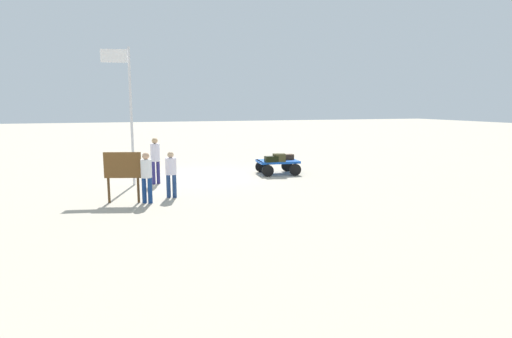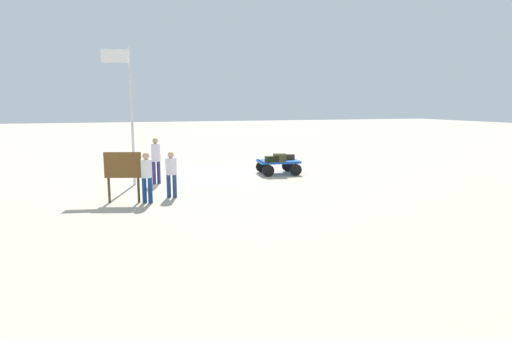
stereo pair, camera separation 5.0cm
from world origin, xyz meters
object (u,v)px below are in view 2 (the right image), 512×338
object	(u,v)px
worker_lead	(156,157)
flagpole	(128,105)
luggage_cart	(278,164)
suitcase_olive	(272,159)
signboard	(123,169)
suitcase_tan	(280,158)
suitcase_navy	(287,157)
worker_trailing	(171,171)
worker_supervisor	(147,174)

from	to	relation	value
worker_lead	flagpole	xyz separation A→B (m)	(0.94, -0.06, 2.00)
luggage_cart	suitcase_olive	distance (m)	0.69
signboard	suitcase_tan	bearing A→B (deg)	-153.22
suitcase_olive	worker_lead	size ratio (longest dim) A/B	0.32
suitcase_tan	flagpole	distance (m)	6.67
suitcase_olive	suitcase_navy	size ratio (longest dim) A/B	0.91
flagpole	suitcase_tan	bearing A→B (deg)	-177.38
suitcase_olive	worker_lead	distance (m)	4.96
luggage_cart	signboard	bearing A→B (deg)	29.24
suitcase_navy	suitcase_tan	bearing A→B (deg)	41.66
suitcase_olive	suitcase_navy	xyz separation A→B (m)	(-0.92, -0.53, -0.01)
worker_trailing	worker_supervisor	xyz separation A→B (m)	(0.83, 0.59, 0.03)
worker_lead	signboard	bearing A→B (deg)	66.89
worker_lead	worker_supervisor	distance (m)	3.32
worker_lead	worker_trailing	xyz separation A→B (m)	(-0.27, 2.67, -0.16)
suitcase_navy	signboard	xyz separation A→B (m)	(7.13, 3.81, 0.35)
worker_lead	flagpole	size ratio (longest dim) A/B	0.35
suitcase_navy	flagpole	bearing A→B (deg)	6.51
suitcase_tan	worker_trailing	distance (m)	5.89
suitcase_olive	flagpole	world-z (taller)	flagpole
worker_supervisor	signboard	bearing A→B (deg)	-22.82
luggage_cart	worker_supervisor	world-z (taller)	worker_supervisor
worker_lead	luggage_cart	bearing A→B (deg)	-172.04
suitcase_tan	worker_lead	size ratio (longest dim) A/B	0.33
suitcase_navy	worker_supervisor	distance (m)	7.63
suitcase_olive	suitcase_tan	size ratio (longest dim) A/B	0.96
worker_trailing	signboard	world-z (taller)	signboard
suitcase_olive	luggage_cart	bearing A→B (deg)	-135.37
worker_lead	worker_supervisor	world-z (taller)	worker_lead
flagpole	worker_trailing	bearing A→B (deg)	113.80
worker_supervisor	luggage_cart	bearing A→B (deg)	-145.96
luggage_cart	worker_trailing	xyz separation A→B (m)	(5.12, 3.43, 0.46)
suitcase_navy	worker_supervisor	world-z (taller)	worker_supervisor
suitcase_olive	suitcase_navy	distance (m)	1.06
suitcase_navy	suitcase_tan	distance (m)	0.74
suitcase_olive	worker_trailing	world-z (taller)	worker_trailing
worker_lead	worker_supervisor	xyz separation A→B (m)	(0.57, 3.27, -0.13)
luggage_cart	suitcase_navy	size ratio (longest dim) A/B	2.97
suitcase_tan	flagpole	size ratio (longest dim) A/B	0.12
suitcase_navy	worker_trailing	bearing A→B (deg)	32.14
worker_supervisor	suitcase_tan	bearing A→B (deg)	-148.40
signboard	flagpole	bearing A→B (deg)	-96.15
flagpole	signboard	distance (m)	3.65
luggage_cart	worker_lead	size ratio (longest dim) A/B	1.03
suitcase_navy	suitcase_olive	bearing A→B (deg)	29.68
luggage_cart	worker_lead	distance (m)	5.47
suitcase_olive	worker_supervisor	bearing A→B (deg)	33.04
worker_trailing	worker_lead	bearing A→B (deg)	-84.29
suitcase_olive	worker_lead	world-z (taller)	worker_lead
suitcase_navy	worker_lead	world-z (taller)	worker_lead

